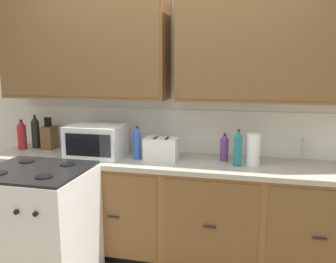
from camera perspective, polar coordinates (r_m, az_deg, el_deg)
The scene contains 13 objects.
wall_unit at distance 3.07m, azimuth 1.07°, elevation 9.61°, with size 4.36×0.40×2.39m.
counter_run at distance 3.12m, azimuth 0.21°, elevation -12.45°, with size 3.19×0.64×0.90m.
stove_range at distance 2.92m, azimuth -20.44°, elevation -14.69°, with size 0.76×0.68×0.95m.
microwave at distance 3.12m, azimuth -11.74°, elevation -1.51°, with size 0.48×0.37×0.28m.
toaster at distance 2.96m, azimuth -1.09°, elevation -2.86°, with size 0.28×0.18×0.19m.
knife_block at distance 3.54m, azimuth -18.93°, elevation -0.87°, with size 0.11×0.14×0.31m.
sink_faucet at distance 3.12m, azimuth 21.28°, elevation -2.78°, with size 0.02×0.02×0.20m, color #B2B5BA.
paper_towel_roll at distance 2.86m, azimuth 13.77°, elevation -2.89°, with size 0.12×0.12×0.26m, color white.
bottle_blue at distance 2.98m, azimuth -5.10°, elevation -1.91°, with size 0.07×0.07×0.29m.
bottle_red at distance 3.61m, azimuth -22.91°, elevation -0.51°, with size 0.08×0.08×0.29m.
bottle_violet at distance 2.96m, azimuth 9.26°, elevation -2.62°, with size 0.07×0.07×0.23m.
bottle_dark at distance 3.62m, azimuth -20.97°, elevation -0.05°, with size 0.08×0.08×0.33m.
bottle_teal at distance 2.81m, azimuth 11.46°, elevation -2.73°, with size 0.06×0.06×0.30m.
Camera 1 is at (0.66, -2.50, 1.67)m, focal length 37.04 mm.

